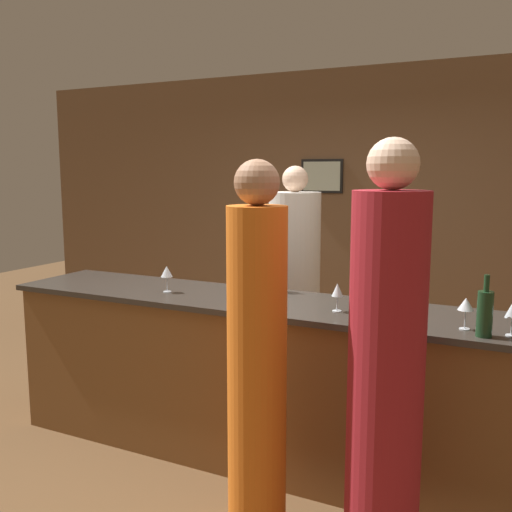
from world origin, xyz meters
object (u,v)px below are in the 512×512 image
(guest_1, at_px, (385,381))
(wine_bottle_0, at_px, (268,273))
(guest_0, at_px, (257,367))
(wine_bottle_1, at_px, (485,313))
(bartender, at_px, (294,297))

(guest_1, relative_size, wine_bottle_0, 6.30)
(wine_bottle_0, bearing_deg, guest_0, -67.90)
(guest_0, relative_size, wine_bottle_1, 6.23)
(guest_0, xyz_separation_m, guest_1, (0.61, 0.01, 0.03))
(bartender, bearing_deg, wine_bottle_1, 141.61)
(guest_0, height_order, wine_bottle_0, guest_0)
(bartender, xyz_separation_m, wine_bottle_1, (1.44, -1.14, 0.29))
(guest_0, height_order, guest_1, guest_1)
(guest_1, height_order, wine_bottle_0, guest_1)
(bartender, xyz_separation_m, guest_0, (0.48, -1.63, 0.03))
(wine_bottle_0, bearing_deg, wine_bottle_1, -19.79)
(guest_1, relative_size, wine_bottle_1, 6.51)
(bartender, height_order, guest_0, guest_0)
(guest_1, bearing_deg, bartender, 123.89)
(guest_0, bearing_deg, wine_bottle_1, 27.20)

